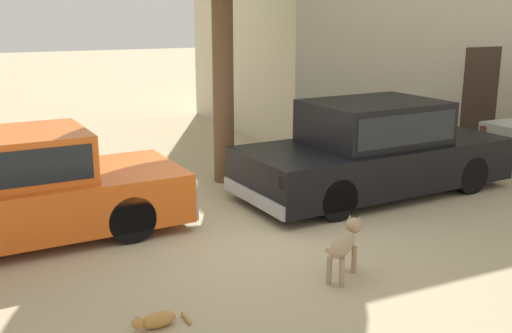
{
  "coord_description": "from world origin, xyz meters",
  "views": [
    {
      "loc": [
        -3.26,
        -6.83,
        2.92
      ],
      "look_at": [
        0.08,
        0.2,
        0.9
      ],
      "focal_mm": 42.31,
      "sensor_mm": 36.0,
      "label": 1
    }
  ],
  "objects_px": {
    "parked_sedan_second": "(374,148)",
    "stray_cat": "(156,320)",
    "stray_dog_spotted": "(345,243)",
    "parked_sedan_nearest": "(11,189)"
  },
  "relations": [
    {
      "from": "parked_sedan_nearest",
      "to": "stray_cat",
      "type": "height_order",
      "value": "parked_sedan_nearest"
    },
    {
      "from": "parked_sedan_second",
      "to": "stray_cat",
      "type": "relative_size",
      "value": 8.55
    },
    {
      "from": "parked_sedan_second",
      "to": "stray_cat",
      "type": "distance_m",
      "value": 5.3
    },
    {
      "from": "parked_sedan_nearest",
      "to": "stray_dog_spotted",
      "type": "xyz_separation_m",
      "value": [
        3.28,
        -2.74,
        -0.31
      ]
    },
    {
      "from": "parked_sedan_nearest",
      "to": "parked_sedan_second",
      "type": "xyz_separation_m",
      "value": [
        5.51,
        -0.21,
        0.04
      ]
    },
    {
      "from": "stray_cat",
      "to": "parked_sedan_nearest",
      "type": "bearing_deg",
      "value": -75.86
    },
    {
      "from": "parked_sedan_nearest",
      "to": "stray_cat",
      "type": "xyz_separation_m",
      "value": [
        1.03,
        -2.95,
        -0.63
      ]
    },
    {
      "from": "stray_dog_spotted",
      "to": "parked_sedan_nearest",
      "type": "bearing_deg",
      "value": 103.2
    },
    {
      "from": "parked_sedan_second",
      "to": "stray_dog_spotted",
      "type": "height_order",
      "value": "parked_sedan_second"
    },
    {
      "from": "stray_dog_spotted",
      "to": "stray_cat",
      "type": "height_order",
      "value": "stray_dog_spotted"
    }
  ]
}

